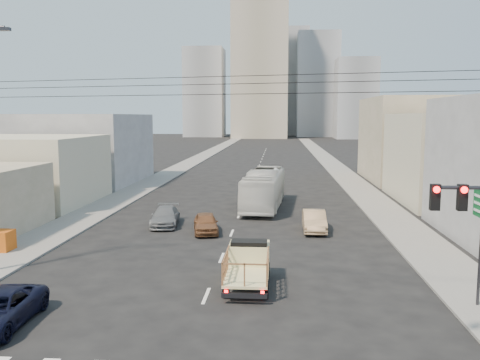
# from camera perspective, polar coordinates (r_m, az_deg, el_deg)

# --- Properties ---
(ground) EXTENTS (420.00, 420.00, 0.00)m
(ground) POSITION_cam_1_polar(r_m,az_deg,el_deg) (20.76, -4.64, -14.72)
(ground) COLOR black
(ground) RESTS_ON ground
(sidewalk_left) EXTENTS (3.50, 180.00, 0.12)m
(sidewalk_left) POSITION_cam_1_polar(r_m,az_deg,el_deg) (90.57, -5.06, 2.24)
(sidewalk_left) COLOR slate
(sidewalk_left) RESTS_ON ground
(sidewalk_right) EXTENTS (3.50, 180.00, 0.12)m
(sidewalk_right) POSITION_cam_1_polar(r_m,az_deg,el_deg) (89.77, 9.91, 2.11)
(sidewalk_right) COLOR slate
(sidewalk_right) RESTS_ON ground
(lane_dashes) EXTENTS (0.15, 104.00, 0.01)m
(lane_dashes) POSITION_cam_1_polar(r_m,az_deg,el_deg) (72.50, 1.92, 1.00)
(lane_dashes) COLOR silver
(lane_dashes) RESTS_ON ground
(flatbed_pickup) EXTENTS (1.95, 4.41, 1.90)m
(flatbed_pickup) POSITION_cam_1_polar(r_m,az_deg,el_deg) (23.52, 0.89, -9.23)
(flatbed_pickup) COLOR beige
(flatbed_pickup) RESTS_ON ground
(city_bus) EXTENTS (3.60, 11.78, 3.23)m
(city_bus) POSITION_cam_1_polar(r_m,az_deg,el_deg) (43.36, 2.71, -0.98)
(city_bus) COLOR silver
(city_bus) RESTS_ON ground
(sedan_brown) EXTENTS (2.26, 4.11, 1.32)m
(sedan_brown) POSITION_cam_1_polar(r_m,az_deg,el_deg) (34.10, -3.87, -4.83)
(sedan_brown) COLOR brown
(sedan_brown) RESTS_ON ground
(sedan_tan) EXTENTS (1.50, 4.28, 1.41)m
(sedan_tan) POSITION_cam_1_polar(r_m,az_deg,el_deg) (34.87, 8.34, -4.56)
(sedan_tan) COLOR tan
(sedan_tan) RESTS_ON ground
(sedan_grey) EXTENTS (2.32, 4.68, 1.31)m
(sedan_grey) POSITION_cam_1_polar(r_m,az_deg,el_deg) (36.63, -8.40, -4.07)
(sedan_grey) COLOR slate
(sedan_grey) RESTS_ON ground
(overhead_wires) EXTENTS (23.01, 5.02, 0.72)m
(overhead_wires) POSITION_cam_1_polar(r_m,az_deg,el_deg) (20.79, -4.23, 10.56)
(overhead_wires) COLOR black
(overhead_wires) RESTS_ON ground
(bldg_right_mid) EXTENTS (11.00, 14.00, 8.00)m
(bldg_right_mid) POSITION_cam_1_polar(r_m,az_deg,el_deg) (49.94, 23.58, 2.26)
(bldg_right_mid) COLOR beige
(bldg_right_mid) RESTS_ON ground
(bldg_right_far) EXTENTS (12.00, 16.00, 10.00)m
(bldg_right_far) POSITION_cam_1_polar(r_m,az_deg,el_deg) (65.31, 19.45, 4.33)
(bldg_right_far) COLOR gray
(bldg_right_far) RESTS_ON ground
(bldg_left_mid) EXTENTS (11.00, 12.00, 6.00)m
(bldg_left_mid) POSITION_cam_1_polar(r_m,az_deg,el_deg) (48.59, -22.68, 1.00)
(bldg_left_mid) COLOR beige
(bldg_left_mid) RESTS_ON ground
(bldg_left_far) EXTENTS (12.00, 16.00, 8.00)m
(bldg_left_far) POSITION_cam_1_polar(r_m,az_deg,el_deg) (62.37, -16.88, 3.39)
(bldg_left_far) COLOR gray
(bldg_left_far) RESTS_ON ground
(high_rise_tower) EXTENTS (20.00, 20.00, 60.00)m
(high_rise_tower) POSITION_cam_1_polar(r_m,az_deg,el_deg) (190.47, 2.29, 13.82)
(high_rise_tower) COLOR tan
(high_rise_tower) RESTS_ON ground
(midrise_ne) EXTENTS (16.00, 16.00, 40.00)m
(midrise_ne) POSITION_cam_1_polar(r_m,az_deg,el_deg) (204.94, 8.69, 10.46)
(midrise_ne) COLOR gray
(midrise_ne) RESTS_ON ground
(midrise_nw) EXTENTS (15.00, 15.00, 34.00)m
(midrise_nw) POSITION_cam_1_polar(r_m,az_deg,el_deg) (201.35, -3.98, 9.73)
(midrise_nw) COLOR gray
(midrise_nw) RESTS_ON ground
(midrise_back) EXTENTS (18.00, 18.00, 44.00)m
(midrise_back) POSITION_cam_1_polar(r_m,az_deg,el_deg) (219.51, 5.23, 10.81)
(midrise_back) COLOR gray
(midrise_back) RESTS_ON ground
(midrise_east) EXTENTS (14.00, 14.00, 28.00)m
(midrise_east) POSITION_cam_1_polar(r_m,az_deg,el_deg) (186.09, 12.85, 8.87)
(midrise_east) COLOR gray
(midrise_east) RESTS_ON ground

